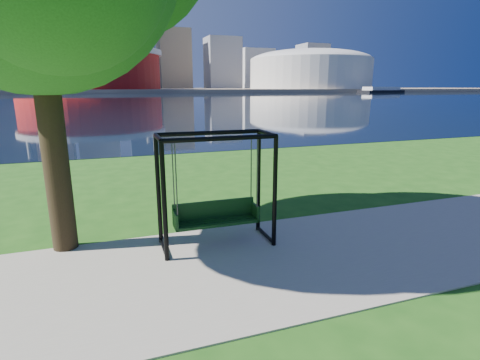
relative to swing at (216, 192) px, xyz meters
name	(u,v)px	position (x,y,z in m)	size (l,w,h in m)	color
ground	(253,252)	(0.60, -0.63, -1.16)	(900.00, 900.00, 0.00)	#1E5114
path	(263,262)	(0.60, -1.13, -1.14)	(120.00, 4.00, 0.03)	#9E937F
river	(116,99)	(0.60, 101.37, -1.15)	(900.00, 180.00, 0.02)	black
far_bank	(108,90)	(0.60, 305.37, -0.16)	(900.00, 228.00, 2.00)	#937F60
stadium	(89,67)	(-9.40, 234.37, 13.07)	(83.00, 83.00, 32.00)	maroon
arena	(310,68)	(135.60, 234.37, 14.72)	(84.00, 84.00, 26.56)	beige
skyline	(98,44)	(-3.67, 318.77, 34.73)	(392.00, 66.00, 96.50)	gray
swing	(216,192)	(0.00, 0.00, 0.00)	(2.35, 1.04, 2.40)	black
barge	(382,90)	(151.32, 177.61, 0.33)	(34.04, 16.72, 3.29)	black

